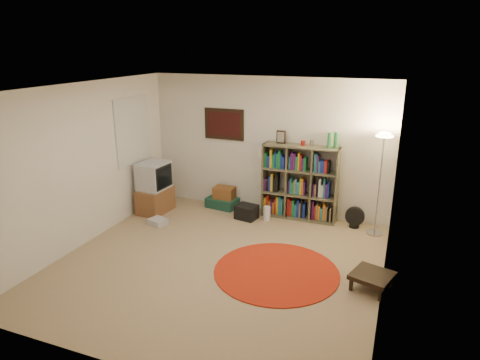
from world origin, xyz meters
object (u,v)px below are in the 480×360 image
object	(u,v)px
floor_fan	(355,217)
side_table	(372,276)
suitcase	(222,203)
bookshelf	(299,183)
tv_stand	(155,188)
floor_lamp	(383,151)

from	to	relation	value
floor_fan	side_table	world-z (taller)	floor_fan
suitcase	side_table	bearing A→B (deg)	-25.67
bookshelf	side_table	xyz separation A→B (m)	(1.47, -2.03, -0.47)
tv_stand	side_table	world-z (taller)	tv_stand
floor_fan	side_table	xyz separation A→B (m)	(0.45, -1.91, -0.00)
tv_stand	side_table	bearing A→B (deg)	-13.67
floor_lamp	tv_stand	xyz separation A→B (m)	(-3.95, -0.47, -0.97)
bookshelf	tv_stand	world-z (taller)	bookshelf
floor_lamp	suitcase	world-z (taller)	floor_lamp
side_table	floor_lamp	bearing A→B (deg)	93.10
bookshelf	floor_fan	size ratio (longest dim) A/B	4.30
floor_fan	suitcase	xyz separation A→B (m)	(-2.51, 0.06, -0.10)
bookshelf	floor_fan	bearing A→B (deg)	-6.54
bookshelf	floor_lamp	xyz separation A→B (m)	(1.38, -0.26, 0.78)
bookshelf	side_table	size ratio (longest dim) A/B	2.67
side_table	floor_fan	bearing A→B (deg)	103.21
tv_stand	suitcase	distance (m)	1.33
floor_lamp	floor_fan	xyz separation A→B (m)	(-0.35, 0.14, -1.24)
bookshelf	floor_fan	world-z (taller)	bookshelf
floor_fan	tv_stand	xyz separation A→B (m)	(-3.59, -0.61, 0.28)
bookshelf	floor_fan	distance (m)	1.13
suitcase	tv_stand	bearing A→B (deg)	-140.45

